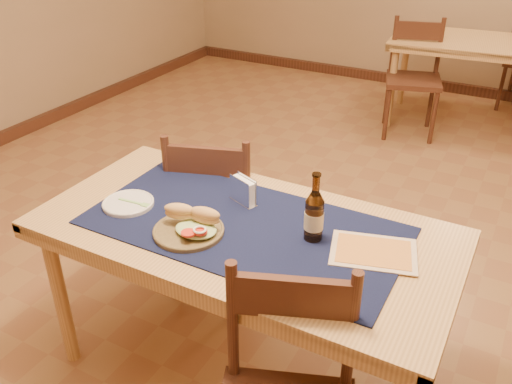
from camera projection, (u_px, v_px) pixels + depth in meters
The scene contains 13 objects.
room at pixel (333, 12), 2.35m from camera, with size 6.04×7.04×2.84m.
main_table at pixel (244, 244), 2.09m from camera, with size 1.60×0.80×0.75m.
placemat at pixel (243, 226), 2.05m from camera, with size 1.20×0.60×0.01m, color #0E1535.
baseboard at pixel (316, 263), 3.01m from camera, with size 6.00×7.00×0.10m.
back_table at pixel (489, 51), 4.55m from camera, with size 1.67×0.95×0.75m.
chair_main_far at pixel (216, 209), 2.69m from camera, with size 0.54×0.54×0.92m.
chair_back_near at pixel (414, 76), 4.52m from camera, with size 0.54×0.54×0.95m.
sandwich_plate at pixel (191, 226), 1.99m from camera, with size 0.26×0.26×0.10m.
side_plate at pixel (128, 203), 2.18m from camera, with size 0.21×0.21×0.02m.
fork at pixel (136, 203), 2.16m from camera, with size 0.14×0.03×0.00m.
beer_bottle at pixel (314, 215), 1.93m from camera, with size 0.07×0.07×0.26m.
napkin_holder at pixel (243, 191), 2.17m from camera, with size 0.14×0.09×0.11m.
menu_card at pixel (373, 252), 1.90m from camera, with size 0.35×0.29×0.01m.
Camera 1 is at (0.86, -2.29, 1.87)m, focal length 38.00 mm.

